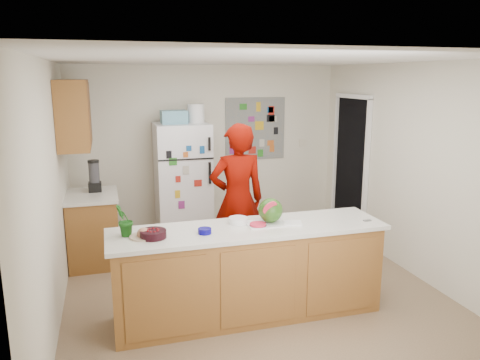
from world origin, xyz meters
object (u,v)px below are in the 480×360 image
object	(u,v)px
cherry_bowl	(153,234)
person	(237,200)
refrigerator	(183,183)
watermelon	(270,210)

from	to	relation	value
cherry_bowl	person	bearing A→B (deg)	44.54
refrigerator	cherry_bowl	xyz separation A→B (m)	(-0.67, -2.43, 0.11)
watermelon	cherry_bowl	bearing A→B (deg)	-174.56
refrigerator	person	size ratio (longest dim) A/B	0.93
person	watermelon	distance (m)	0.98
person	cherry_bowl	bearing A→B (deg)	44.03
refrigerator	cherry_bowl	size ratio (longest dim) A/B	7.16
person	watermelon	world-z (taller)	person
watermelon	cherry_bowl	distance (m)	1.17
refrigerator	watermelon	size ratio (longest dim) A/B	7.09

